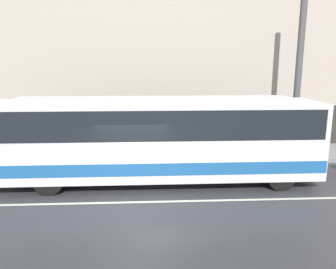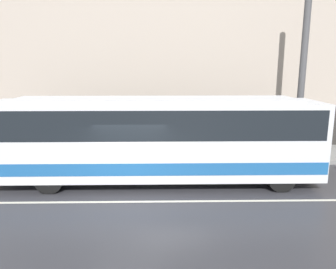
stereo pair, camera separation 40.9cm
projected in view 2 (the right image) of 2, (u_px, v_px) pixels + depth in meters
name	position (u px, v px, depth m)	size (l,w,h in m)	color
ground_plane	(129.00, 202.00, 10.92)	(60.00, 60.00, 0.00)	#333338
sidewalk	(140.00, 155.00, 16.35)	(60.00, 3.14, 0.18)	gray
building_facade	(141.00, 65.00, 17.11)	(60.00, 0.35, 9.26)	#B7A899
lane_stripe	(129.00, 202.00, 10.92)	(54.00, 0.14, 0.01)	beige
transit_bus	(155.00, 136.00, 12.42)	(12.31, 2.50, 3.27)	silver
utility_pole_near	(302.00, 73.00, 14.70)	(0.30, 0.30, 7.94)	#4C4C4F
pedestrian_waiting	(149.00, 134.00, 17.01)	(0.36, 0.36, 1.73)	#1E5933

